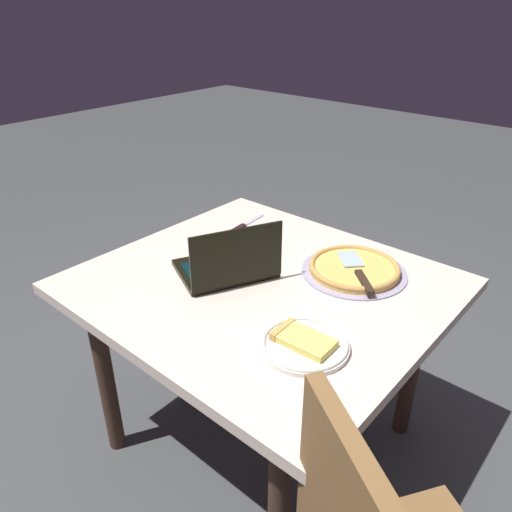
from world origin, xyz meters
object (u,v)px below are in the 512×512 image
object	(u,v)px
dining_table	(262,303)
table_knife	(243,225)
pizza_plate	(304,343)
pizza_tray	(354,269)
laptop	(228,265)

from	to	relation	value
dining_table	table_knife	size ratio (longest dim) A/B	5.10
dining_table	table_knife	xyz separation A→B (m)	(0.34, -0.28, 0.09)
pizza_plate	table_knife	xyz separation A→B (m)	(0.65, -0.47, -0.01)
dining_table	pizza_tray	world-z (taller)	pizza_tray
dining_table	laptop	bearing A→B (deg)	22.86
laptop	pizza_plate	bearing A→B (deg)	161.14
dining_table	pizza_plate	xyz separation A→B (m)	(-0.31, 0.19, 0.10)
laptop	pizza_plate	xyz separation A→B (m)	(-0.42, 0.14, -0.03)
table_knife	dining_table	bearing A→B (deg)	140.44
dining_table	pizza_tray	size ratio (longest dim) A/B	3.15
pizza_plate	pizza_tray	bearing A→B (deg)	-76.14
dining_table	laptop	distance (m)	0.18
pizza_plate	table_knife	bearing A→B (deg)	-36.05
laptop	pizza_plate	distance (m)	0.44
laptop	pizza_plate	world-z (taller)	laptop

